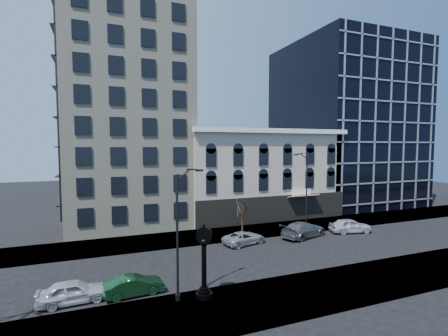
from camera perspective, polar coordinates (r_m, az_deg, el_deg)
name	(u,v)px	position (r m, az deg, el deg)	size (l,w,h in m)	color
ground	(219,261)	(29.89, -0.83, -16.09)	(160.00, 160.00, 0.00)	black
sidewalk_far	(194,237)	(37.11, -5.24, -12.00)	(160.00, 6.00, 0.12)	gray
sidewalk_near	(262,301)	(23.13, 6.66, -22.18)	(160.00, 6.00, 0.12)	gray
cream_tower	(126,77)	(46.26, -16.86, 15.08)	(15.90, 15.40, 42.50)	beige
victorian_row	(258,175)	(47.70, 6.03, -1.20)	(22.60, 11.19, 12.50)	#C0B39E
glass_office	(344,125)	(63.18, 20.38, 7.09)	(20.00, 20.15, 28.00)	black
street_clock	(204,264)	(22.49, -3.54, -16.53)	(1.13, 1.13, 4.98)	black
street_lamp_near	(185,199)	(21.52, -6.89, -5.43)	(2.13, 1.12, 8.77)	black
street_lamp_far	(303,171)	(39.91, 13.73, -0.49)	(2.40, 0.83, 9.43)	black
bare_tree_far	(242,205)	(38.06, 3.25, -6.48)	(2.52, 2.52, 4.32)	#322519
car_near_a	(73,292)	(24.65, -25.01, -19.09)	(1.74, 4.34, 1.48)	silver
car_near_b	(134,285)	(24.42, -15.51, -19.28)	(1.41, 4.03, 1.33)	#143F1E
car_far_a	(244,238)	(34.60, 3.57, -12.16)	(2.16, 4.69, 1.30)	#A5A8AD
car_far_b	(303,229)	(38.04, 13.80, -10.45)	(2.41, 5.93, 1.72)	#595B60
car_far_c	(350,226)	(41.59, 21.29, -9.42)	(1.95, 4.85, 1.65)	silver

